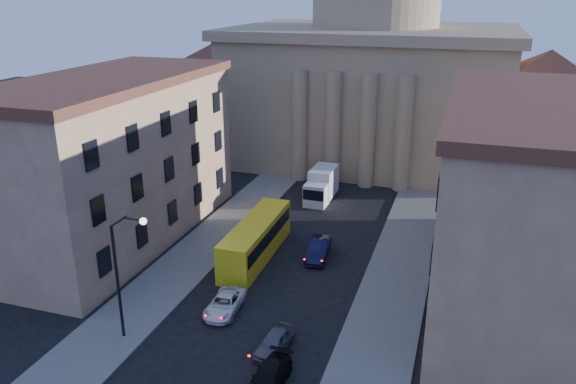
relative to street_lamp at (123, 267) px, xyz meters
The scene contains 12 objects.
sidewalk_left 11.38m from the street_lamp, 98.71° to the left, with size 5.00×60.00×0.15m, color #605D58.
sidewalk_right 19.14m from the street_lamp, 32.88° to the left, with size 5.00×60.00×0.15m, color #605D58.
church 48.43m from the street_lamp, 81.65° to the left, with size 68.02×28.76×36.60m.
building_left 17.36m from the street_lamp, 125.62° to the left, with size 11.60×26.60×14.70m.
building_right 27.84m from the street_lamp, 30.29° to the left, with size 11.60×26.60×14.70m.
street_lamp is the anchor object (origin of this frame).
car_left_mid 8.17m from the street_lamp, 47.86° to the left, with size 2.04×4.42×1.23m, color white.
car_right_mid 11.31m from the street_lamp, ahead, with size 1.75×4.29×1.25m, color black.
car_right_far 10.60m from the street_lamp, 10.38° to the left, with size 1.53×3.80×1.29m, color #515156.
car_right_distant 18.05m from the street_lamp, 60.49° to the left, with size 1.64×4.70×1.55m, color black.
city_bus 14.67m from the street_lamp, 75.73° to the left, with size 2.83×11.44×3.21m.
box_truck 29.61m from the street_lamp, 79.74° to the left, with size 2.50×6.10×3.32m.
Camera 1 is at (12.48, -18.55, 21.64)m, focal length 35.00 mm.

